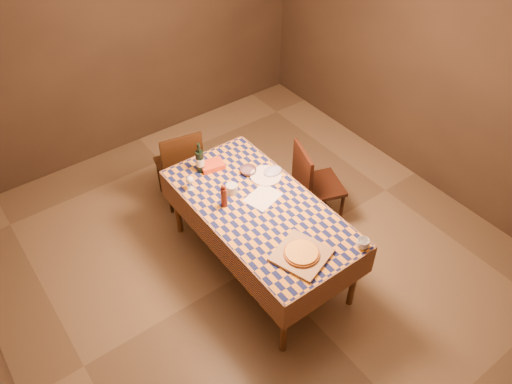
# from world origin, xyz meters

# --- Properties ---
(room) EXTENTS (5.00, 5.10, 2.70)m
(room) POSITION_xyz_m (0.00, 0.00, 1.35)
(room) COLOR brown
(room) RESTS_ON ground
(dining_table) EXTENTS (0.94, 1.84, 0.77)m
(dining_table) POSITION_xyz_m (0.00, 0.00, 0.69)
(dining_table) COLOR brown
(dining_table) RESTS_ON ground
(cutting_board) EXTENTS (0.48, 0.48, 0.02)m
(cutting_board) POSITION_xyz_m (-0.07, -0.63, 0.78)
(cutting_board) COLOR #986F47
(cutting_board) RESTS_ON dining_table
(pizza) EXTENTS (0.28, 0.28, 0.03)m
(pizza) POSITION_xyz_m (-0.07, -0.63, 0.81)
(pizza) COLOR #9B4E19
(pizza) RESTS_ON cutting_board
(pepper_mill) EXTENTS (0.07, 0.07, 0.23)m
(pepper_mill) POSITION_xyz_m (-0.23, 0.19, 0.88)
(pepper_mill) COLOR #511A13
(pepper_mill) RESTS_ON dining_table
(bowl) EXTENTS (0.16, 0.16, 0.05)m
(bowl) POSITION_xyz_m (0.18, 0.42, 0.79)
(bowl) COLOR #5E424F
(bowl) RESTS_ON dining_table
(wine_glass) EXTENTS (0.07, 0.07, 0.14)m
(wine_glass) POSITION_xyz_m (-0.35, 0.54, 0.87)
(wine_glass) COLOR white
(wine_glass) RESTS_ON dining_table
(wine_bottle) EXTENTS (0.09, 0.09, 0.31)m
(wine_bottle) POSITION_xyz_m (-0.15, 0.70, 0.89)
(wine_bottle) COLOR black
(wine_bottle) RESTS_ON dining_table
(deli_tub) EXTENTS (0.13, 0.13, 0.09)m
(deli_tub) POSITION_xyz_m (-0.09, 0.29, 0.81)
(deli_tub) COLOR silver
(deli_tub) RESTS_ON dining_table
(takeout_container) EXTENTS (0.24, 0.19, 0.05)m
(takeout_container) POSITION_xyz_m (-0.04, 0.67, 0.80)
(takeout_container) COLOR red
(takeout_container) RESTS_ON dining_table
(white_plate) EXTENTS (0.35, 0.35, 0.02)m
(white_plate) POSITION_xyz_m (0.28, 0.28, 0.78)
(white_plate) COLOR white
(white_plate) RESTS_ON dining_table
(tumbler) EXTENTS (0.13, 0.13, 0.08)m
(tumbler) POSITION_xyz_m (0.37, -0.85, 0.81)
(tumbler) COLOR silver
(tumbler) RESTS_ON dining_table
(flour_patch) EXTENTS (0.34, 0.30, 0.00)m
(flour_patch) POSITION_xyz_m (0.09, 0.07, 0.77)
(flour_patch) COLOR white
(flour_patch) RESTS_ON dining_table
(flour_bag) EXTENTS (0.22, 0.18, 0.05)m
(flour_bag) POSITION_xyz_m (0.36, 0.28, 0.80)
(flour_bag) COLOR #ACB1DC
(flour_bag) RESTS_ON dining_table
(chair_far) EXTENTS (0.49, 0.50, 0.93)m
(chair_far) POSITION_xyz_m (-0.12, 1.18, 0.52)
(chair_far) COLOR black
(chair_far) RESTS_ON ground
(chair_right) EXTENTS (0.54, 0.54, 0.93)m
(chair_right) POSITION_xyz_m (0.77, 0.17, 0.52)
(chair_right) COLOR black
(chair_right) RESTS_ON ground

